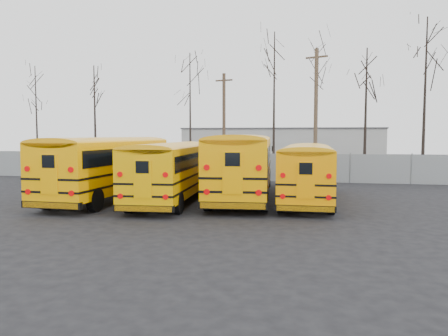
% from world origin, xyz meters
% --- Properties ---
extents(ground, '(120.00, 120.00, 0.00)m').
position_xyz_m(ground, '(0.00, 0.00, 0.00)').
color(ground, black).
rests_on(ground, ground).
extents(fence, '(40.00, 0.04, 2.00)m').
position_xyz_m(fence, '(0.00, 12.00, 1.00)').
color(fence, gray).
rests_on(fence, ground).
extents(distant_building, '(22.00, 8.00, 4.00)m').
position_xyz_m(distant_building, '(2.00, 32.00, 2.00)').
color(distant_building, '#B3B3AE').
rests_on(distant_building, ground).
extents(bus_a, '(3.12, 11.78, 3.27)m').
position_xyz_m(bus_a, '(-4.92, 1.72, 1.92)').
color(bus_a, black).
rests_on(bus_a, ground).
extents(bus_b, '(3.12, 10.85, 3.00)m').
position_xyz_m(bus_b, '(-1.47, 1.46, 1.76)').
color(bus_b, black).
rests_on(bus_b, ground).
extents(bus_c, '(3.75, 12.35, 3.41)m').
position_xyz_m(bus_c, '(1.79, 3.13, 2.00)').
color(bus_c, black).
rests_on(bus_c, ground).
extents(bus_d, '(2.45, 10.42, 2.91)m').
position_xyz_m(bus_d, '(5.12, 2.65, 1.70)').
color(bus_d, black).
rests_on(bus_d, ground).
extents(utility_pole_left, '(1.43, 0.49, 8.17)m').
position_xyz_m(utility_pole_left, '(-1.52, 14.84, 4.20)').
color(utility_pole_left, '#4A382A').
rests_on(utility_pole_left, ground).
extents(utility_pole_right, '(1.73, 0.79, 10.16)m').
position_xyz_m(utility_pole_right, '(5.64, 16.52, 5.22)').
color(utility_pole_right, brown).
rests_on(utility_pole_right, ground).
extents(tree_0, '(0.26, 0.26, 9.34)m').
position_xyz_m(tree_0, '(-18.41, 15.28, 4.67)').
color(tree_0, black).
rests_on(tree_0, ground).
extents(tree_1, '(0.26, 0.26, 9.28)m').
position_xyz_m(tree_1, '(-13.08, 15.73, 4.64)').
color(tree_1, black).
rests_on(tree_1, ground).
extents(tree_2, '(0.26, 0.26, 10.25)m').
position_xyz_m(tree_2, '(-4.85, 16.85, 5.12)').
color(tree_2, black).
rests_on(tree_2, ground).
extents(tree_3, '(0.26, 0.26, 11.33)m').
position_xyz_m(tree_3, '(2.40, 15.27, 5.66)').
color(tree_3, black).
rests_on(tree_3, ground).
extents(tree_4, '(0.26, 0.26, 10.49)m').
position_xyz_m(tree_4, '(5.64, 17.62, 5.24)').
color(tree_4, black).
rests_on(tree_4, ground).
extents(tree_5, '(0.26, 0.26, 9.93)m').
position_xyz_m(tree_5, '(9.38, 15.81, 4.97)').
color(tree_5, black).
rests_on(tree_5, ground).
extents(tree_6, '(0.26, 0.26, 11.98)m').
position_xyz_m(tree_6, '(13.55, 15.65, 5.99)').
color(tree_6, black).
rests_on(tree_6, ground).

